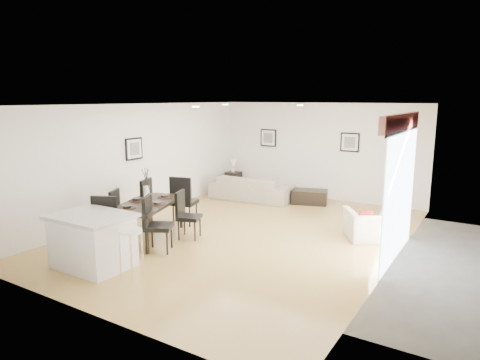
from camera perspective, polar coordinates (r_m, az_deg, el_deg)
The scene contains 26 objects.
ground at distance 9.10m, azimuth 0.79°, elevation -7.23°, with size 8.00×8.00×0.00m, color tan.
wall_back at distance 12.35m, azimuth 10.43°, elevation 3.82°, with size 6.00×0.04×2.70m, color white.
wall_front at distance 5.80m, azimuth -20.02°, elevation -4.58°, with size 6.00×0.04×2.70m, color white.
wall_left at distance 10.62m, azimuth -13.22°, elevation 2.58°, with size 0.04×8.00×2.70m, color white.
wall_right at distance 7.71m, azimuth 20.32°, elevation -0.88°, with size 0.04×8.00×2.70m, color white.
ceiling at distance 8.65m, azimuth 0.84°, elevation 10.02°, with size 6.00×8.00×0.02m, color white.
sofa at distance 12.03m, azimuth 1.49°, elevation -1.08°, with size 2.32×0.91×0.68m, color #A19982.
armchair at distance 9.05m, azimuth 17.09°, elevation -5.79°, with size 0.95×0.83×0.62m, color #F0E4CF.
dining_table at distance 8.88m, azimuth -12.27°, elevation -3.43°, with size 1.40×1.99×0.75m.
dining_chair_wnear at distance 9.09m, azimuth -16.97°, elevation -4.03°, with size 0.61×0.61×1.01m.
dining_chair_wfar at distance 9.65m, azimuth -12.98°, elevation -2.68°, with size 0.62×0.62×1.10m.
dining_chair_enear at distance 8.13m, azimuth -11.40°, elevation -5.32°, with size 0.65×0.65×1.06m.
dining_chair_efar at distance 8.80m, azimuth -7.32°, elevation -4.25°, with size 0.56×0.56×0.98m.
dining_chair_head at distance 8.19m, azimuth -17.88°, elevation -5.46°, with size 0.64×0.64×1.07m.
dining_chair_foot at distance 9.67m, azimuth -7.62°, elevation -2.39°, with size 0.61×0.61×1.12m.
vase at distance 8.80m, azimuth -12.37°, elevation -1.11°, with size 0.92×1.41×0.71m.
coffee_table at distance 11.78m, azimuth 9.26°, elevation -2.22°, with size 0.94×0.57×0.38m, color black.
side_table at distance 13.40m, azimuth -0.89°, elevation -0.09°, with size 0.42×0.42×0.55m, color black.
table_lamp at distance 13.31m, azimuth -0.90°, elevation 2.15°, with size 0.20×0.20×0.39m.
cushion at distance 8.94m, azimuth 16.45°, elevation -4.79°, with size 0.26×0.08×0.26m, color maroon.
kitchen_island at distance 7.71m, azimuth -19.05°, elevation -7.62°, with size 1.32×1.02×0.92m.
bar_stool at distance 6.98m, azimuth -14.40°, elevation -7.31°, with size 0.37×0.37×0.81m.
framed_print_back_left at distance 12.95m, azimuth 3.80°, elevation 5.64°, with size 0.52×0.04×0.52m.
framed_print_back_right at distance 11.99m, azimuth 14.44°, elevation 4.89°, with size 0.52×0.04×0.52m.
framed_print_left_wall at distance 10.42m, azimuth -13.95°, elevation 4.06°, with size 0.04×0.52×0.52m.
sliding_door at distance 7.95m, azimuth 20.59°, elevation 1.75°, with size 0.12×2.70×2.57m.
Camera 1 is at (4.45, -7.42, 2.83)m, focal length 32.00 mm.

